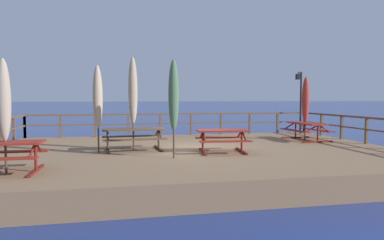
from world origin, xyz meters
TOP-DOWN VIEW (x-y plane):
  - ground_plane at (0.00, 0.00)m, footprint 600.00×600.00m
  - wooden_deck at (0.00, 0.00)m, footprint 14.35×9.90m
  - railing_waterside_far at (-0.00, 4.80)m, footprint 14.15×0.10m
  - railing_side_right at (7.02, 0.00)m, footprint 0.10×9.70m
  - picnic_table_mid_left at (0.70, -0.97)m, footprint 1.82×1.55m
  - picnic_table_back_left at (-2.23, 0.09)m, footprint 2.24×1.56m
  - picnic_table_mid_centre at (-5.39, -3.04)m, footprint 1.71×1.42m
  - picnic_table_front_right at (5.24, 1.52)m, footprint 1.51×2.11m
  - patio_umbrella_tall_front at (-3.41, -0.22)m, footprint 0.32×0.32m
  - patio_umbrella_short_back at (-2.23, 0.17)m, footprint 0.32×0.32m
  - patio_umbrella_tall_back_left at (-5.39, -3.07)m, footprint 0.32×0.32m
  - patio_umbrella_tall_mid_left at (5.22, 1.58)m, footprint 0.32×0.32m
  - patio_umbrella_short_front at (-1.07, -1.77)m, footprint 0.32×0.32m
  - lamp_post_hooked at (6.33, 4.11)m, footprint 0.53×0.54m

SIDE VIEW (x-z plane):
  - ground_plane at x=0.00m, z-range 0.00..0.00m
  - wooden_deck at x=0.00m, z-range 0.00..0.68m
  - picnic_table_mid_left at x=0.70m, z-range 0.85..1.62m
  - picnic_table_mid_centre at x=-5.39m, z-range 0.85..1.62m
  - picnic_table_front_right at x=5.24m, z-range 0.86..1.63m
  - picnic_table_back_left at x=-2.23m, z-range 0.86..1.64m
  - railing_side_right at x=7.02m, z-range 0.87..1.96m
  - railing_waterside_far at x=0.00m, z-range 0.88..1.97m
  - patio_umbrella_tall_mid_left at x=5.22m, z-range 1.06..3.82m
  - patio_umbrella_tall_back_left at x=-5.39m, z-range 1.06..3.85m
  - patio_umbrella_tall_front at x=-3.41m, z-range 1.08..4.01m
  - patio_umbrella_short_front at x=-1.07m, z-range 1.09..4.10m
  - patio_umbrella_short_back at x=-2.23m, z-range 1.13..4.40m
  - lamp_post_hooked at x=6.33m, z-range 1.20..4.40m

